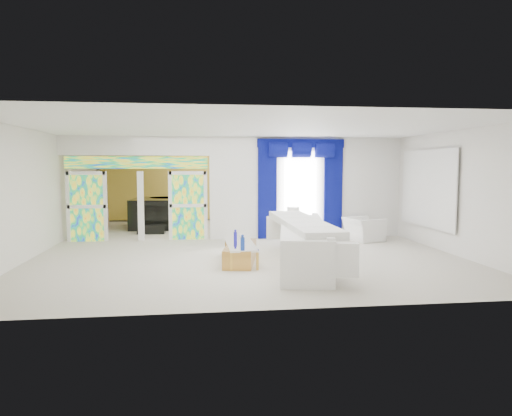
{
  "coord_description": "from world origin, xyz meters",
  "views": [
    {
      "loc": [
        -1.16,
        -12.65,
        2.12
      ],
      "look_at": [
        0.3,
        -1.2,
        1.1
      ],
      "focal_mm": 32.56,
      "sensor_mm": 36.0,
      "label": 1
    }
  ],
  "objects": [
    {
      "name": "blue_pelmet",
      "position": [
        1.9,
        0.87,
        2.82
      ],
      "size": [
        2.6,
        0.12,
        0.25
      ],
      "primitive_type": "cube",
      "color": "#04054D",
      "rests_on": "dividing_wall"
    },
    {
      "name": "wall_mirror",
      "position": [
        4.94,
        -1.0,
        1.55
      ],
      "size": [
        0.04,
        2.7,
        1.9
      ],
      "primitive_type": "cube",
      "color": "white",
      "rests_on": "ground"
    },
    {
      "name": "grand_piano",
      "position": [
        -2.62,
        3.91,
        0.51
      ],
      "size": [
        1.66,
        2.11,
        1.02
      ],
      "primitive_type": "cube",
      "rotation": [
        0.0,
        0.0,
        -0.06
      ],
      "color": "black",
      "rests_on": "ground"
    },
    {
      "name": "floor",
      "position": [
        0.0,
        0.0,
        0.0
      ],
      "size": [
        12.0,
        12.0,
        0.0
      ],
      "primitive_type": "plane",
      "color": "#B7AF9E",
      "rests_on": "ground"
    },
    {
      "name": "chandelier",
      "position": [
        -2.3,
        3.4,
        2.65
      ],
      "size": [
        0.6,
        0.6,
        0.6
      ],
      "primitive_type": "sphere",
      "color": "gold",
      "rests_on": "ceiling"
    },
    {
      "name": "dividing_header",
      "position": [
        -2.85,
        1.0,
        2.73
      ],
      "size": [
        4.3,
        0.18,
        0.55
      ],
      "primitive_type": "cube",
      "color": "white",
      "rests_on": "dividing_wall"
    },
    {
      "name": "decanters",
      "position": [
        -0.21,
        -2.5,
        0.49
      ],
      "size": [
        0.19,
        1.2,
        0.23
      ],
      "color": "white",
      "rests_on": "coffee_table"
    },
    {
      "name": "window_pane",
      "position": [
        1.9,
        0.9,
        1.45
      ],
      "size": [
        1.0,
        0.02,
        2.3
      ],
      "primitive_type": "cube",
      "color": "white",
      "rests_on": "dividing_wall"
    },
    {
      "name": "tv_console",
      "position": [
        -4.44,
        3.5,
        0.36
      ],
      "size": [
        0.52,
        0.48,
        0.73
      ],
      "primitive_type": "cube",
      "rotation": [
        0.0,
        0.0,
        -0.04
      ],
      "color": "tan",
      "rests_on": "ground"
    },
    {
      "name": "gold_curtains",
      "position": [
        0.0,
        5.9,
        1.5
      ],
      "size": [
        9.7,
        0.12,
        2.9
      ],
      "primitive_type": "cube",
      "color": "gold",
      "rests_on": "ground"
    },
    {
      "name": "stained_transom",
      "position": [
        -2.85,
        1.0,
        2.25
      ],
      "size": [
        4.0,
        0.05,
        0.35
      ],
      "primitive_type": "cube",
      "color": "#994C3F",
      "rests_on": "dividing_header"
    },
    {
      "name": "blue_drape_right",
      "position": [
        2.9,
        0.87,
        1.4
      ],
      "size": [
        0.55,
        0.1,
        2.8
      ],
      "primitive_type": "cube",
      "color": "#04054D",
      "rests_on": "ground"
    },
    {
      "name": "table_lamp",
      "position": [
        1.65,
        0.73,
        0.65
      ],
      "size": [
        0.36,
        0.36,
        0.58
      ],
      "primitive_type": "cylinder",
      "color": "white",
      "rests_on": "console_table"
    },
    {
      "name": "stained_panel_left",
      "position": [
        -4.28,
        1.0,
        1.0
      ],
      "size": [
        0.95,
        0.04,
        2.0
      ],
      "primitive_type": "cube",
      "color": "#994C3F",
      "rests_on": "ground"
    },
    {
      "name": "dividing_wall",
      "position": [
        2.15,
        1.0,
        1.5
      ],
      "size": [
        5.7,
        0.18,
        3.0
      ],
      "primitive_type": "cube",
      "color": "white",
      "rests_on": "ground"
    },
    {
      "name": "console_table",
      "position": [
        1.95,
        0.73,
        0.18
      ],
      "size": [
        1.13,
        0.49,
        0.36
      ],
      "primitive_type": "cube",
      "rotation": [
        0.0,
        0.0,
        -0.14
      ],
      "color": "silver",
      "rests_on": "ground"
    },
    {
      "name": "blue_drape_left",
      "position": [
        0.9,
        0.87,
        1.4
      ],
      "size": [
        0.55,
        0.1,
        2.8
      ],
      "primitive_type": "cube",
      "color": "#04054D",
      "rests_on": "ground"
    },
    {
      "name": "piano_bench",
      "position": [
        -2.62,
        2.31,
        0.14
      ],
      "size": [
        0.88,
        0.39,
        0.29
      ],
      "primitive_type": "cube",
      "rotation": [
        0.0,
        0.0,
        -0.06
      ],
      "color": "black",
      "rests_on": "ground"
    },
    {
      "name": "white_sofa",
      "position": [
        1.14,
        -2.77,
        0.43
      ],
      "size": [
        1.77,
        4.56,
        0.85
      ],
      "primitive_type": "cube",
      "rotation": [
        0.0,
        0.0,
        -0.19
      ],
      "color": "white",
      "rests_on": "ground"
    },
    {
      "name": "coffee_table",
      "position": [
        -0.21,
        -2.47,
        0.2
      ],
      "size": [
        0.93,
        1.88,
        0.4
      ],
      "primitive_type": "cube",
      "rotation": [
        0.0,
        0.0,
        -0.19
      ],
      "color": "#B78339",
      "rests_on": "ground"
    },
    {
      "name": "stained_panel_right",
      "position": [
        -1.42,
        1.0,
        1.0
      ],
      "size": [
        0.95,
        0.04,
        2.0
      ],
      "primitive_type": "cube",
      "color": "#994C3F",
      "rests_on": "ground"
    },
    {
      "name": "armchair",
      "position": [
        3.61,
        0.15,
        0.33
      ],
      "size": [
        1.12,
        1.21,
        0.66
      ],
      "primitive_type": "imported",
      "rotation": [
        0.0,
        0.0,
        1.83
      ],
      "color": "white",
      "rests_on": "ground"
    }
  ]
}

